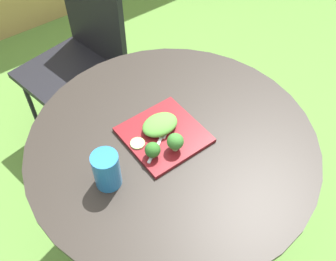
# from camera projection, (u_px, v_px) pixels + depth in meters

# --- Properties ---
(ground_plane) EXTENTS (12.00, 12.00, 0.00)m
(ground_plane) POSITION_uv_depth(u_px,v_px,m) (171.00, 236.00, 1.87)
(ground_plane) COLOR #568438
(patio_table) EXTENTS (0.98, 0.98, 0.74)m
(patio_table) POSITION_uv_depth(u_px,v_px,m) (172.00, 179.00, 1.49)
(patio_table) COLOR #28231E
(patio_table) RESTS_ON ground_plane
(patio_chair) EXTENTS (0.51, 0.51, 0.90)m
(patio_chair) POSITION_uv_depth(u_px,v_px,m) (81.00, 51.00, 1.95)
(patio_chair) COLOR black
(patio_chair) RESTS_ON ground_plane
(salad_plate) EXTENTS (0.25, 0.25, 0.01)m
(salad_plate) POSITION_uv_depth(u_px,v_px,m) (164.00, 135.00, 1.31)
(salad_plate) COLOR maroon
(salad_plate) RESTS_ON patio_table
(drinking_glass) EXTENTS (0.08, 0.08, 0.13)m
(drinking_glass) POSITION_uv_depth(u_px,v_px,m) (107.00, 171.00, 1.16)
(drinking_glass) COLOR #236BA8
(drinking_glass) RESTS_ON patio_table
(fork) EXTENTS (0.14, 0.10, 0.00)m
(fork) POSITION_uv_depth(u_px,v_px,m) (159.00, 142.00, 1.28)
(fork) COLOR silver
(fork) RESTS_ON salad_plate
(lettuce_mound) EXTENTS (0.13, 0.10, 0.04)m
(lettuce_mound) POSITION_uv_depth(u_px,v_px,m) (160.00, 125.00, 1.31)
(lettuce_mound) COLOR #519338
(lettuce_mound) RESTS_ON salad_plate
(broccoli_floret_0) EXTENTS (0.05, 0.05, 0.07)m
(broccoli_floret_0) POSITION_uv_depth(u_px,v_px,m) (175.00, 142.00, 1.23)
(broccoli_floret_0) COLOR #99B770
(broccoli_floret_0) RESTS_ON salad_plate
(broccoli_floret_1) EXTENTS (0.05, 0.05, 0.06)m
(broccoli_floret_1) POSITION_uv_depth(u_px,v_px,m) (153.00, 150.00, 1.22)
(broccoli_floret_1) COLOR #99B770
(broccoli_floret_1) RESTS_ON salad_plate
(cucumber_slice_0) EXTENTS (0.05, 0.05, 0.01)m
(cucumber_slice_0) POSITION_uv_depth(u_px,v_px,m) (138.00, 143.00, 1.28)
(cucumber_slice_0) COLOR #8EB766
(cucumber_slice_0) RESTS_ON salad_plate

